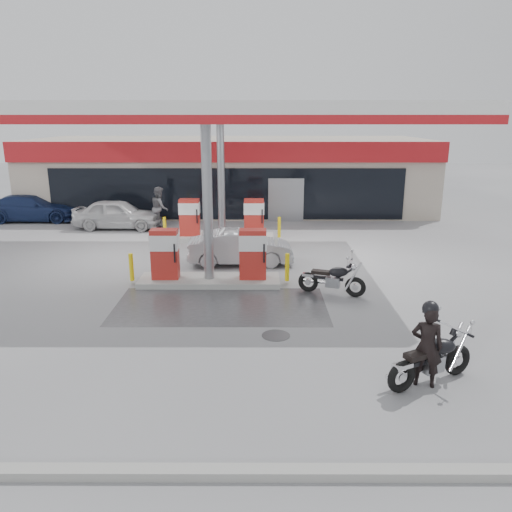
{
  "coord_description": "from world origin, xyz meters",
  "views": [
    {
      "loc": [
        1.54,
        -13.29,
        5.2
      ],
      "look_at": [
        1.5,
        0.98,
        1.2
      ],
      "focal_mm": 35.0,
      "sensor_mm": 36.0,
      "label": 1
    }
  ],
  "objects_px": {
    "pump_island_far": "(222,223)",
    "attendant": "(160,208)",
    "pump_island_near": "(209,262)",
    "sedan_white": "(118,214)",
    "parked_car_left": "(33,208)",
    "hatchback_silver": "(240,247)",
    "main_motorcycle": "(432,360)",
    "biker_main": "(427,346)",
    "parked_motorcycle": "(333,280)"
  },
  "relations": [
    {
      "from": "biker_main",
      "to": "attendant",
      "type": "bearing_deg",
      "value": -45.27
    },
    {
      "from": "attendant",
      "to": "sedan_white",
      "type": "bearing_deg",
      "value": 77.21
    },
    {
      "from": "pump_island_near",
      "to": "attendant",
      "type": "xyz_separation_m",
      "value": [
        -3.12,
        8.22,
        0.29
      ]
    },
    {
      "from": "pump_island_near",
      "to": "parked_motorcycle",
      "type": "distance_m",
      "value": 3.96
    },
    {
      "from": "parked_motorcycle",
      "to": "pump_island_far",
      "type": "bearing_deg",
      "value": 137.95
    },
    {
      "from": "biker_main",
      "to": "parked_car_left",
      "type": "height_order",
      "value": "biker_main"
    },
    {
      "from": "attendant",
      "to": "parked_car_left",
      "type": "height_order",
      "value": "attendant"
    },
    {
      "from": "main_motorcycle",
      "to": "hatchback_silver",
      "type": "distance_m",
      "value": 9.39
    },
    {
      "from": "attendant",
      "to": "parked_car_left",
      "type": "relative_size",
      "value": 0.43
    },
    {
      "from": "pump_island_far",
      "to": "attendant",
      "type": "height_order",
      "value": "attendant"
    },
    {
      "from": "sedan_white",
      "to": "attendant",
      "type": "distance_m",
      "value": 2.06
    },
    {
      "from": "main_motorcycle",
      "to": "parked_motorcycle",
      "type": "xyz_separation_m",
      "value": [
        -1.23,
        5.2,
        -0.03
      ]
    },
    {
      "from": "biker_main",
      "to": "pump_island_near",
      "type": "bearing_deg",
      "value": -36.45
    },
    {
      "from": "sedan_white",
      "to": "pump_island_near",
      "type": "bearing_deg",
      "value": -145.4
    },
    {
      "from": "main_motorcycle",
      "to": "biker_main",
      "type": "xyz_separation_m",
      "value": [
        -0.17,
        -0.09,
        0.35
      ]
    },
    {
      "from": "pump_island_far",
      "to": "biker_main",
      "type": "xyz_separation_m",
      "value": [
        4.87,
        -12.33,
        0.13
      ]
    },
    {
      "from": "main_motorcycle",
      "to": "parked_motorcycle",
      "type": "bearing_deg",
      "value": 76.27
    },
    {
      "from": "pump_island_near",
      "to": "parked_car_left",
      "type": "xyz_separation_m",
      "value": [
        -10.0,
        10.0,
        -0.03
      ]
    },
    {
      "from": "hatchback_silver",
      "to": "sedan_white",
      "type": "bearing_deg",
      "value": 42.86
    },
    {
      "from": "biker_main",
      "to": "parked_motorcycle",
      "type": "relative_size",
      "value": 0.85
    },
    {
      "from": "main_motorcycle",
      "to": "pump_island_near",
      "type": "bearing_deg",
      "value": 101.92
    },
    {
      "from": "pump_island_far",
      "to": "parked_car_left",
      "type": "xyz_separation_m",
      "value": [
        -10.0,
        4.0,
        -0.03
      ]
    },
    {
      "from": "biker_main",
      "to": "sedan_white",
      "type": "bearing_deg",
      "value": -39.43
    },
    {
      "from": "attendant",
      "to": "parked_car_left",
      "type": "xyz_separation_m",
      "value": [
        -6.88,
        1.78,
        -0.32
      ]
    },
    {
      "from": "main_motorcycle",
      "to": "biker_main",
      "type": "bearing_deg",
      "value": -178.79
    },
    {
      "from": "attendant",
      "to": "hatchback_silver",
      "type": "distance_m",
      "value": 7.27
    },
    {
      "from": "pump_island_far",
      "to": "main_motorcycle",
      "type": "bearing_deg",
      "value": -67.58
    },
    {
      "from": "attendant",
      "to": "pump_island_near",
      "type": "bearing_deg",
      "value": -172.71
    },
    {
      "from": "biker_main",
      "to": "attendant",
      "type": "xyz_separation_m",
      "value": [
        -7.99,
        14.56,
        0.16
      ]
    },
    {
      "from": "parked_motorcycle",
      "to": "hatchback_silver",
      "type": "height_order",
      "value": "hatchback_silver"
    },
    {
      "from": "main_motorcycle",
      "to": "attendant",
      "type": "xyz_separation_m",
      "value": [
        -8.17,
        14.46,
        0.51
      ]
    },
    {
      "from": "main_motorcycle",
      "to": "biker_main",
      "type": "distance_m",
      "value": 0.4
    },
    {
      "from": "pump_island_far",
      "to": "sedan_white",
      "type": "bearing_deg",
      "value": 156.87
    },
    {
      "from": "sedan_white",
      "to": "hatchback_silver",
      "type": "xyz_separation_m",
      "value": [
        6.08,
        -6.0,
        -0.08
      ]
    },
    {
      "from": "sedan_white",
      "to": "hatchback_silver",
      "type": "relative_size",
      "value": 1.09
    },
    {
      "from": "main_motorcycle",
      "to": "parked_car_left",
      "type": "xyz_separation_m",
      "value": [
        -15.05,
        16.24,
        0.19
      ]
    },
    {
      "from": "biker_main",
      "to": "parked_car_left",
      "type": "distance_m",
      "value": 22.09
    },
    {
      "from": "parked_car_left",
      "to": "sedan_white",
      "type": "bearing_deg",
      "value": -111.97
    },
    {
      "from": "parked_motorcycle",
      "to": "hatchback_silver",
      "type": "xyz_separation_m",
      "value": [
        -2.89,
        3.24,
        0.15
      ]
    },
    {
      "from": "attendant",
      "to": "parked_motorcycle",
      "type": "bearing_deg",
      "value": -156.66
    },
    {
      "from": "parked_motorcycle",
      "to": "attendant",
      "type": "relative_size",
      "value": 0.99
    },
    {
      "from": "pump_island_far",
      "to": "hatchback_silver",
      "type": "bearing_deg",
      "value": -76.29
    },
    {
      "from": "biker_main",
      "to": "attendant",
      "type": "distance_m",
      "value": 16.61
    },
    {
      "from": "attendant",
      "to": "parked_car_left",
      "type": "bearing_deg",
      "value": 62.06
    },
    {
      "from": "pump_island_near",
      "to": "biker_main",
      "type": "bearing_deg",
      "value": -52.41
    },
    {
      "from": "pump_island_near",
      "to": "sedan_white",
      "type": "relative_size",
      "value": 1.24
    },
    {
      "from": "pump_island_near",
      "to": "pump_island_far",
      "type": "distance_m",
      "value": 6.0
    },
    {
      "from": "hatchback_silver",
      "to": "pump_island_far",
      "type": "bearing_deg",
      "value": 11.21
    },
    {
      "from": "pump_island_far",
      "to": "biker_main",
      "type": "distance_m",
      "value": 13.26
    },
    {
      "from": "attendant",
      "to": "biker_main",
      "type": "bearing_deg",
      "value": -164.71
    }
  ]
}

